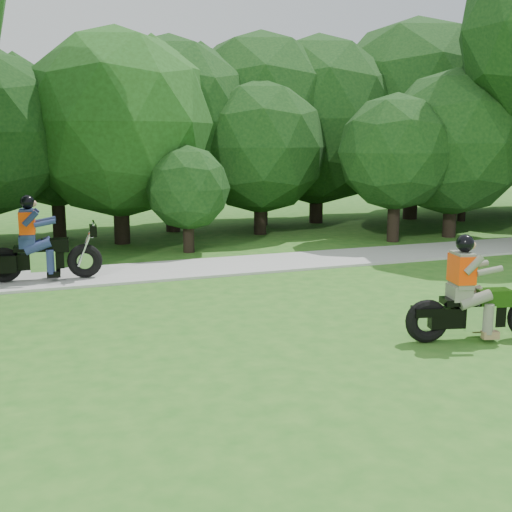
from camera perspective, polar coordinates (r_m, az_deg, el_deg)
ground at (r=10.14m, az=20.42°, el=-8.70°), size 100.00×100.00×0.00m
walkway at (r=16.76m, az=2.27°, el=-0.54°), size 60.00×2.20×0.06m
tree_line at (r=22.84m, az=-1.42°, el=11.45°), size 39.95×11.82×7.88m
chopper_motorcycle at (r=10.80m, az=18.65°, el=-3.90°), size 2.40×0.97×1.74m
touring_motorcycle at (r=15.13m, az=-18.91°, el=0.53°), size 2.54×0.84×1.93m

